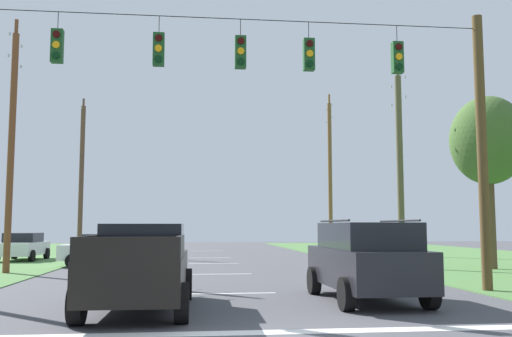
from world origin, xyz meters
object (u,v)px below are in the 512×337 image
at_px(pickup_truck, 141,267).
at_px(utility_pole_far_left, 81,178).
at_px(utility_pole_mid_left, 11,143).
at_px(tree_roadside_left, 488,141).
at_px(utility_pole_far_right, 330,173).
at_px(distant_car_oncoming, 23,246).
at_px(suv_black, 366,259).
at_px(overhead_signal_span, 225,126).
at_px(utility_pole_mid_right, 400,164).
at_px(distant_car_crossing_white, 108,250).

xyz_separation_m(pickup_truck, utility_pole_far_left, (-6.18, 25.60, 4.14)).
bearing_deg(utility_pole_mid_left, tree_roadside_left, -0.63).
distance_m(utility_pole_far_right, tree_roadside_left, 14.98).
bearing_deg(distant_car_oncoming, suv_black, -53.89).
xyz_separation_m(overhead_signal_span, utility_pole_far_right, (8.58, 22.41, 0.82)).
relative_size(pickup_truck, utility_pole_mid_right, 0.57).
relative_size(utility_pole_mid_right, utility_pole_far_right, 0.86).
xyz_separation_m(distant_car_crossing_white, utility_pole_far_right, (13.41, 10.61, 4.77)).
distance_m(overhead_signal_span, suv_black, 5.38).
height_order(overhead_signal_span, suv_black, overhead_signal_span).
bearing_deg(suv_black, utility_pole_mid_left, 140.11).
distance_m(pickup_truck, utility_pole_far_left, 26.66).
bearing_deg(tree_roadside_left, utility_pole_mid_left, 179.37).
bearing_deg(overhead_signal_span, distant_car_crossing_white, 112.28).
bearing_deg(overhead_signal_span, utility_pole_mid_left, 135.63).
bearing_deg(overhead_signal_span, utility_pole_mid_right, 46.32).
relative_size(overhead_signal_span, pickup_truck, 2.92).
bearing_deg(distant_car_oncoming, distant_car_crossing_white, -44.15).
bearing_deg(utility_pole_far_right, utility_pole_mid_right, -90.33).
xyz_separation_m(overhead_signal_span, utility_pole_mid_left, (-8.29, 8.11, 0.54)).
relative_size(pickup_truck, suv_black, 1.13).
relative_size(distant_car_crossing_white, utility_pole_far_left, 0.41).
relative_size(utility_pole_mid_right, tree_roadside_left, 1.23).
distance_m(utility_pole_mid_right, utility_pole_mid_left, 16.82).
xyz_separation_m(distant_car_crossing_white, utility_pole_mid_left, (-3.45, -3.69, 4.48)).
distance_m(pickup_truck, utility_pole_mid_left, 13.16).
bearing_deg(distant_car_crossing_white, utility_pole_mid_left, -133.10).
height_order(pickup_truck, distant_car_oncoming, pickup_truck).
distance_m(utility_pole_far_left, tree_roadside_left, 25.43).
relative_size(utility_pole_far_right, tree_roadside_left, 1.44).
height_order(utility_pole_far_right, tree_roadside_left, utility_pole_far_right).
xyz_separation_m(pickup_truck, utility_pole_far_right, (10.63, 25.06, 4.59)).
distance_m(utility_pole_far_right, utility_pole_far_left, 16.83).
height_order(pickup_truck, utility_pole_mid_left, utility_pole_mid_left).
relative_size(distant_car_crossing_white, utility_pole_mid_left, 0.41).
bearing_deg(utility_pole_far_right, distant_car_crossing_white, -141.66).
xyz_separation_m(utility_pole_mid_right, utility_pole_mid_left, (-16.79, -0.80, 0.58)).
bearing_deg(utility_pole_mid_right, pickup_truck, -132.42).
bearing_deg(pickup_truck, utility_pole_far_left, 103.58).
xyz_separation_m(suv_black, utility_pole_mid_left, (-11.80, 9.87, 4.21)).
height_order(utility_pole_far_left, tree_roadside_left, utility_pole_far_left).
distance_m(distant_car_oncoming, tree_roadside_left, 24.61).
xyz_separation_m(overhead_signal_span, suv_black, (3.52, -1.76, -3.67)).
xyz_separation_m(overhead_signal_span, utility_pole_far_left, (-8.24, 22.95, 0.38)).
height_order(utility_pole_far_right, utility_pole_mid_left, utility_pole_far_right).
distance_m(distant_car_crossing_white, tree_roadside_left, 18.18).
xyz_separation_m(distant_car_crossing_white, tree_roadside_left, (17.07, -3.92, 4.89)).
distance_m(distant_car_crossing_white, utility_pole_far_right, 17.75).
xyz_separation_m(distant_car_oncoming, utility_pole_mid_right, (18.62, -8.03, 3.90)).
bearing_deg(distant_car_oncoming, utility_pole_far_left, 72.66).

